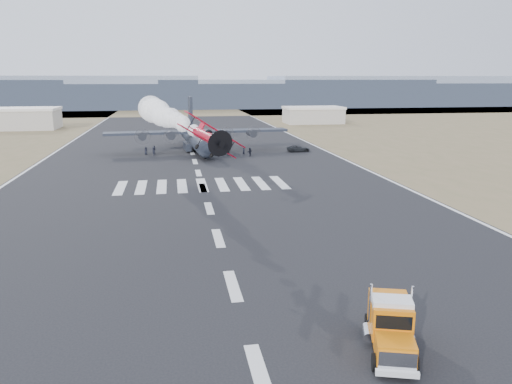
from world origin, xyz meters
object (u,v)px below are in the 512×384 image
object	(u,v)px
semi_truck	(391,325)
crew_b	(228,152)
hangar_left	(18,118)
crew_g	(201,151)
crew_e	(146,151)
hangar_right	(313,115)
crew_h	(200,150)
aerobatic_biplane	(209,137)
crew_d	(154,150)
support_vehicle	(298,149)
transport_aircraft	(197,138)
crew_f	(250,152)
crew_c	(154,151)
crew_a	(244,152)

from	to	relation	value
semi_truck	crew_b	world-z (taller)	semi_truck
semi_truck	hangar_left	bearing A→B (deg)	129.90
hangar_left	crew_g	bearing A→B (deg)	-50.59
semi_truck	crew_e	distance (m)	83.88
hangar_right	crew_h	world-z (taller)	hangar_right
aerobatic_biplane	crew_b	world-z (taller)	aerobatic_biplane
crew_b	crew_d	distance (m)	15.88
support_vehicle	crew_d	bearing A→B (deg)	86.04
hangar_left	transport_aircraft	distance (m)	78.86
hangar_left	crew_f	distance (m)	93.14
crew_d	crew_e	xyz separation A→B (m)	(-1.78, -0.19, -0.12)
support_vehicle	crew_h	xyz separation A→B (m)	(-21.46, 0.25, 0.17)
hangar_right	crew_d	size ratio (longest dim) A/B	11.31
crew_c	crew_e	distance (m)	2.58
hangar_left	crew_b	xyz separation A→B (m)	(59.18, -66.43, -2.58)
crew_g	crew_h	size ratio (longest dim) A/B	0.99
support_vehicle	crew_f	size ratio (longest dim) A/B	2.79
crew_c	crew_d	bearing A→B (deg)	-32.97
crew_a	crew_h	world-z (taller)	crew_h
hangar_right	aerobatic_biplane	world-z (taller)	aerobatic_biplane
hangar_right	crew_g	bearing A→B (deg)	-122.27
crew_e	crew_g	bearing A→B (deg)	-160.83
crew_b	crew_d	xyz separation A→B (m)	(-15.16, 4.73, 0.08)
crew_d	support_vehicle	bearing A→B (deg)	-92.84
semi_truck	transport_aircraft	xyz separation A→B (m)	(-6.78, 85.70, 1.34)
hangar_right	crew_e	distance (m)	87.11
transport_aircraft	crew_b	size ratio (longest dim) A/B	24.09
crew_b	crew_e	distance (m)	17.54
crew_f	crew_g	xyz separation A→B (m)	(-9.94, 2.76, -0.04)
hangar_right	crew_f	bearing A→B (deg)	-115.24
support_vehicle	crew_e	distance (m)	32.89
hangar_right	crew_a	world-z (taller)	hangar_right
crew_a	crew_d	distance (m)	19.15
crew_c	hangar_left	bearing A→B (deg)	3.04
hangar_left	support_vehicle	world-z (taller)	hangar_left
crew_d	crew_a	bearing A→B (deg)	-106.19
hangar_right	crew_e	size ratio (longest dim) A/B	13.01
crew_d	crew_c	bearing A→B (deg)	178.54
crew_h	hangar_right	bearing A→B (deg)	-39.70
crew_g	crew_h	xyz separation A→B (m)	(0.01, 2.29, 0.01)
crew_a	crew_c	world-z (taller)	crew_c
semi_truck	crew_d	bearing A→B (deg)	118.27
aerobatic_biplane	crew_d	size ratio (longest dim) A/B	3.45
aerobatic_biplane	crew_f	distance (m)	55.84
hangar_right	aerobatic_biplane	distance (m)	135.23
aerobatic_biplane	crew_f	bearing A→B (deg)	67.38
crew_e	transport_aircraft	bearing A→B (deg)	-125.57
crew_h	crew_g	bearing A→B (deg)	173.12
hangar_left	transport_aircraft	bearing A→B (deg)	-47.52
hangar_left	aerobatic_biplane	xyz separation A→B (m)	(51.19, -121.65, 6.94)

